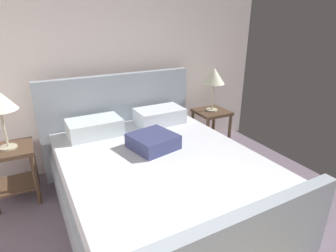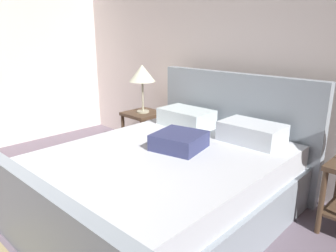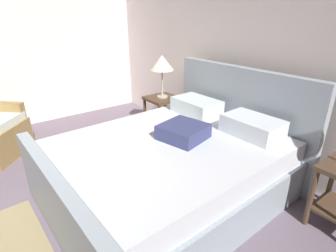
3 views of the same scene
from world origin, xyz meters
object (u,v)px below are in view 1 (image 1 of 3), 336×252
object	(u,v)px
nightstand_right	(211,124)
table_lamp_right	(214,77)
bed	(156,177)
nightstand_left	(13,165)

from	to	relation	value
nightstand_right	table_lamp_right	world-z (taller)	table_lamp_right
bed	table_lamp_right	world-z (taller)	table_lamp_right
bed	table_lamp_right	bearing A→B (deg)	33.90
nightstand_right	nightstand_left	distance (m)	2.52
table_lamp_right	nightstand_left	size ratio (longest dim) A/B	1.00
table_lamp_right	nightstand_right	bearing A→B (deg)	-135.00
nightstand_right	table_lamp_right	distance (m)	0.67
bed	nightstand_left	distance (m)	1.48
bed	nightstand_right	bearing A→B (deg)	33.90
nightstand_left	bed	bearing A→B (deg)	-31.80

